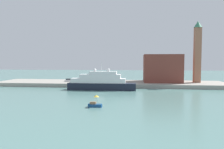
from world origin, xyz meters
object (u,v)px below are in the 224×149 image
harbor_building (162,68)px  bell_tower (197,50)px  parked_car (69,80)px  mooring_bollard (100,83)px  person_figure (75,81)px  small_motorboat (95,103)px  large_yacht (101,82)px

harbor_building → bell_tower: (15.97, -1.96, 8.67)m
parked_car → mooring_bollard: bearing=-27.1°
person_figure → mooring_bollard: 12.69m
small_motorboat → person_figure: bearing=112.5°
parked_car → person_figure: size_ratio=2.79×
large_yacht → small_motorboat: large_yacht is taller
bell_tower → mooring_bollard: (-44.56, -10.83, -14.96)m
large_yacht → parked_car: 24.63m
harbor_building → parked_car: bearing=-174.8°
bell_tower → harbor_building: bearing=173.0°
person_figure → parked_car: bearing=129.1°
small_motorboat → harbor_building: (23.07, 52.89, 7.38)m
harbor_building → mooring_bollard: 31.95m
large_yacht → person_figure: large_yacht is taller
small_motorboat → person_figure: person_figure is taller
mooring_bollard → small_motorboat: bearing=-82.2°
small_motorboat → large_yacht: bearing=96.9°
parked_car → mooring_bollard: 19.07m
small_motorboat → mooring_bollard: (-5.52, 40.09, 1.09)m
parked_car → person_figure: bearing=-50.9°
bell_tower → small_motorboat: bearing=-127.5°
small_motorboat → harbor_building: 58.17m
small_motorboat → harbor_building: bearing=66.4°
large_yacht → person_figure: (-13.89, 10.47, -0.65)m
large_yacht → bell_tower: bearing=23.1°
large_yacht → mooring_bollard: size_ratio=38.52×
bell_tower → parked_car: (-61.54, -2.15, -14.69)m
bell_tower → parked_car: bell_tower is taller
small_motorboat → person_figure: (-17.85, 43.06, 1.44)m
large_yacht → bell_tower: bell_tower is taller
large_yacht → small_motorboat: (3.96, -32.59, -2.10)m
large_yacht → mooring_bollard: 7.74m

